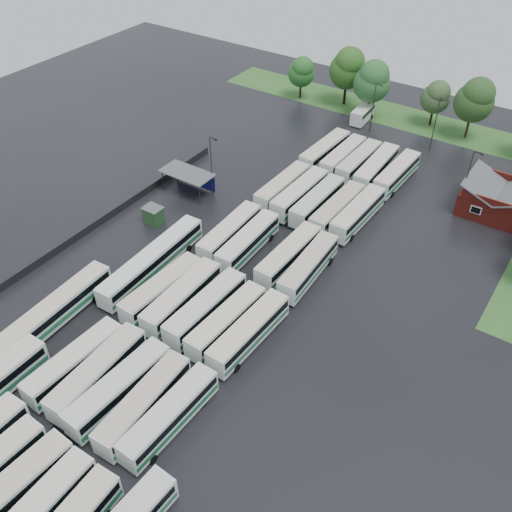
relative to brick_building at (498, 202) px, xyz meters
The scene contains 46 objects.
ground 49.08m from the brick_building, 119.30° to the right, with size 160.00×160.00×0.00m, color black.
brick_building is the anchor object (origin of this frame).
wash_shed 46.14m from the brick_building, 153.27° to the right, with size 8.20×4.20×3.58m.
utility_hut 50.26m from the brick_building, 143.11° to the right, with size 2.70×2.20×2.62m.
grass_strip_north 31.19m from the brick_building, 134.96° to the left, with size 80.00×10.00×0.01m, color #316125.
west_fence 57.83m from the brick_building, 143.04° to the right, with size 0.10×50.00×1.20m, color #2D2D30.
bus_r0c2 72.23m from the brick_building, 107.74° to the right, with size 3.23×12.42×3.42m.
bus_r1c0 62.37m from the brick_building, 117.16° to the right, with size 2.95×11.99×3.31m.
bus_r1c1 60.72m from the brick_building, 114.65° to the right, with size 3.23×12.56×3.46m.
bus_r1c2 59.58m from the brick_building, 111.78° to the right, with size 3.21×12.56×3.47m.
bus_r1c3 58.39m from the brick_building, 108.78° to the right, with size 3.17×12.24×3.38m.
bus_r1c4 57.15m from the brick_building, 106.03° to the right, with size 2.82×12.03×3.33m.
bus_r2c0 50.43m from the brick_building, 124.15° to the right, with size 3.14×12.27×3.38m.
bus_r2c1 48.66m from the brick_building, 121.44° to the right, with size 2.93×12.47×3.46m.
bus_r2c2 46.80m from the brick_building, 117.94° to the right, with size 2.93×12.44×3.45m.
bus_r2c3 45.66m from the brick_building, 114.18° to the right, with size 3.01×12.02×3.32m.
bus_r2c4 44.47m from the brick_building, 110.57° to the right, with size 3.01×12.39×3.43m.
bus_r3c0 39.71m from the brick_building, 135.30° to the right, with size 3.03×12.27×3.39m.
bus_r3c1 37.71m from the brick_building, 131.55° to the right, with size 2.95×12.20×3.37m.
bus_r3c3 33.57m from the brick_building, 124.44° to the right, with size 2.80×12.30×3.41m.
bus_r3c4 32.23m from the brick_building, 119.25° to the right, with size 3.14×12.27×3.38m.
bus_r4c0 31.66m from the brick_building, 153.54° to the right, with size 2.77×12.09×3.35m.
bus_r4c1 29.01m from the brick_building, 150.25° to the right, with size 2.91×12.51×3.47m.
bus_r4c2 26.44m from the brick_building, 146.50° to the right, with size 2.70×12.10×3.36m.
bus_r4c3 23.78m from the brick_building, 141.83° to the right, with size 2.85×12.18×3.37m.
bus_r4c4 21.12m from the brick_building, 138.28° to the right, with size 2.89×12.36×3.43m.
bus_r5c0 28.36m from the brick_building, behind, with size 3.09×12.40×3.43m.
bus_r5c1 25.03m from the brick_building, behind, with size 2.61×11.86×3.30m.
bus_r5c2 22.15m from the brick_building, behind, with size 2.69×11.88×3.30m.
bus_r5c3 18.95m from the brick_building, behind, with size 2.99×12.52×3.46m.
bus_r5c4 15.51m from the brick_building, behind, with size 2.90×12.15×3.36m.
artic_bus_west_b 50.59m from the brick_building, 130.67° to the right, with size 3.16×18.11×3.35m.
artic_bus_west_c 63.66m from the brick_building, 124.57° to the right, with size 3.38×18.10×3.34m.
minibus 33.68m from the brick_building, 151.38° to the left, with size 2.73×6.49×2.78m.
tree_north_0 48.31m from the brick_building, 157.32° to the left, with size 5.24×5.24×8.68m.
tree_north_1 41.77m from the brick_building, 149.57° to the left, with size 7.00×7.00×11.60m.
tree_north_2 34.98m from the brick_building, 148.04° to the left, with size 6.80×6.80×11.27m.
tree_north_3 28.69m from the brick_building, 129.81° to the left, with size 5.31×5.31×8.79m.
tree_north_4 24.14m from the brick_building, 118.26° to the left, with size 6.85×6.85×11.34m.
lamp_post_ne 6.29m from the brick_building, 157.78° to the right, with size 1.50×0.29×9.74m.
lamp_post_nw 42.58m from the brick_building, 153.20° to the right, with size 1.49×0.29×9.69m.
lamp_post_back_w 29.87m from the brick_building, 153.19° to the left, with size 1.40×0.27×9.12m.
lamp_post_back_e 19.83m from the brick_building, 139.34° to the left, with size 1.50×0.29×9.73m.
puddle_0 65.77m from the brick_building, 111.12° to the right, with size 3.82×3.82×0.01m, color black.
puddle_2 51.25m from the brick_building, 131.63° to the right, with size 4.85×4.85×0.01m, color black.
puddle_3 47.70m from the brick_building, 111.48° to the right, with size 4.47×4.47×0.01m, color black.
Camera 1 is at (33.46, -34.58, 48.85)m, focal length 40.00 mm.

